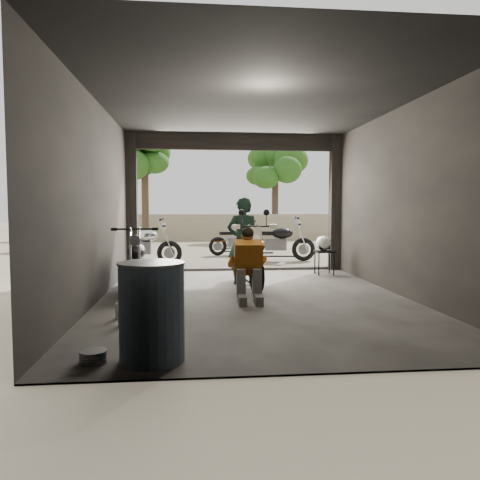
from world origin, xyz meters
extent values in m
plane|color=#7A6D56|center=(0.00, 0.00, 0.00)|extent=(80.00, 80.00, 0.00)
cube|color=#2D2B28|center=(0.00, 0.00, 0.01)|extent=(5.00, 7.00, 0.02)
plane|color=black|center=(0.00, 0.00, 3.20)|extent=(7.00, 7.00, 0.00)
cube|color=black|center=(0.00, -3.50, 1.60)|extent=(5.00, 0.02, 3.20)
cube|color=black|center=(-2.50, 0.00, 1.60)|extent=(0.02, 7.00, 3.20)
cube|color=black|center=(2.50, 0.00, 1.60)|extent=(0.02, 7.00, 3.20)
cube|color=black|center=(-2.38, 3.38, 1.60)|extent=(0.24, 0.24, 3.20)
cube|color=black|center=(2.38, 3.38, 1.60)|extent=(0.24, 0.24, 3.20)
cube|color=black|center=(0.00, 3.42, 3.02)|extent=(5.00, 0.16, 0.36)
cube|color=#2D2B28|center=(0.00, 3.50, 0.04)|extent=(5.00, 0.25, 0.08)
cube|color=gray|center=(0.00, 14.00, 0.60)|extent=(18.00, 0.30, 1.20)
cylinder|color=#382B1E|center=(-3.00, 12.50, 1.79)|extent=(0.30, 0.30, 3.58)
ellipsoid|color=#1E4C14|center=(-3.00, 12.50, 4.03)|extent=(2.20, 2.20, 3.14)
cylinder|color=#382B1E|center=(2.80, 14.00, 1.60)|extent=(0.30, 0.30, 3.20)
ellipsoid|color=#1E4C14|center=(2.80, 14.00, 3.60)|extent=(2.20, 2.20, 2.80)
imported|color=black|center=(-0.03, 1.46, 0.85)|extent=(0.66, 0.48, 1.70)
cube|color=black|center=(1.90, 2.55, 0.54)|extent=(0.40, 0.40, 0.04)
cylinder|color=black|center=(1.73, 2.38, 0.27)|extent=(0.03, 0.03, 0.54)
cylinder|color=black|center=(2.07, 2.38, 0.27)|extent=(0.03, 0.03, 0.54)
cylinder|color=black|center=(1.73, 2.71, 0.27)|extent=(0.03, 0.03, 0.54)
cylinder|color=black|center=(2.07, 2.71, 0.27)|extent=(0.03, 0.03, 0.54)
ellipsoid|color=silver|center=(1.88, 2.56, 0.72)|extent=(0.39, 0.40, 0.33)
cylinder|color=#3C5065|center=(-1.39, -3.00, 0.49)|extent=(0.68, 0.68, 0.97)
cylinder|color=black|center=(3.30, 2.75, 0.99)|extent=(0.08, 0.08, 1.98)
cylinder|color=beige|center=(3.30, 2.73, 1.80)|extent=(0.72, 0.03, 0.72)
camera|label=1|loc=(-0.98, -7.51, 1.51)|focal=35.00mm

